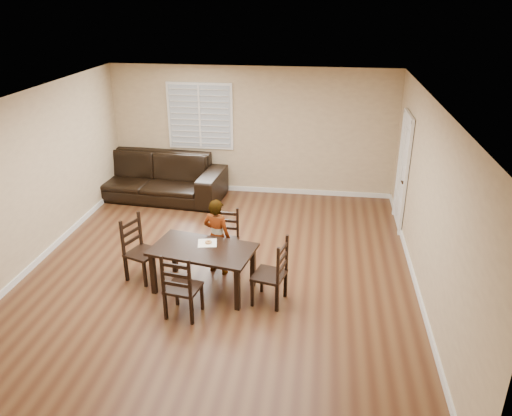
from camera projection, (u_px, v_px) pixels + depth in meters
The scene contains 11 objects.
ground at pixel (220, 272), 7.87m from camera, with size 7.00×7.00×0.00m, color brown.
room at pixel (222, 159), 7.31m from camera, with size 6.04×7.04×2.72m.
dining_table at pixel (203, 254), 7.18m from camera, with size 1.58×1.08×0.68m.
chair_near at pixel (226, 237), 8.06m from camera, with size 0.43×0.41×0.91m.
chair_far at pixel (179, 291), 6.56m from camera, with size 0.50×0.47×0.97m.
chair_left at pixel (136, 250), 7.58m from camera, with size 0.55×0.57×1.00m.
chair_right at pixel (277, 275), 6.91m from camera, with size 0.51×0.53×0.99m.
child at pixel (217, 237), 7.63m from camera, with size 0.45×0.29×1.23m, color gray.
napkin at pixel (207, 243), 7.29m from camera, with size 0.27×0.27×0.00m, color white.
donut at pixel (208, 242), 7.27m from camera, with size 0.10×0.10×0.04m.
sofa at pixel (149, 176), 10.59m from camera, with size 3.15×1.23×0.92m, color black.
Camera 1 is at (1.50, -6.68, 4.06)m, focal length 35.00 mm.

